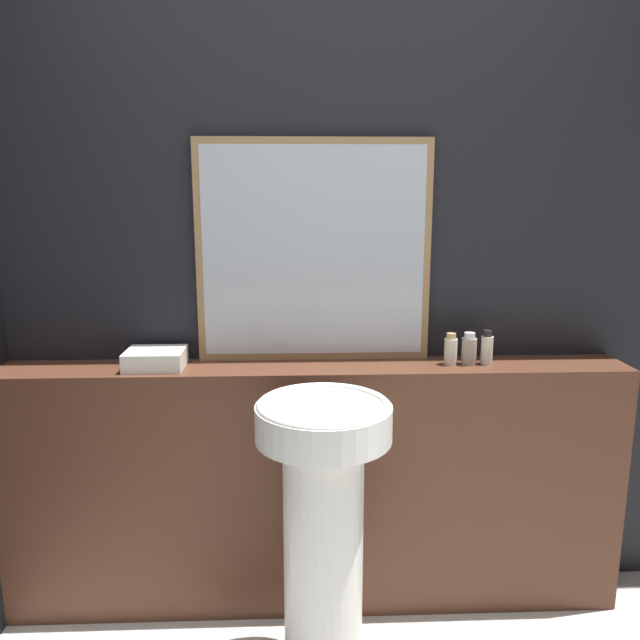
% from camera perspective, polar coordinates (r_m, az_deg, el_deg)
% --- Properties ---
extents(wall_back, '(8.00, 0.06, 2.50)m').
position_cam_1_polar(wall_back, '(2.29, -0.61, 4.63)').
color(wall_back, black).
rests_on(wall_back, ground_plane).
extents(vanity_counter, '(2.23, 0.23, 0.93)m').
position_cam_1_polar(vanity_counter, '(2.38, -0.45, -14.97)').
color(vanity_counter, '#512D1E').
rests_on(vanity_counter, ground_plane).
extents(pedestal_sink, '(0.41, 0.41, 0.92)m').
position_cam_1_polar(pedestal_sink, '(2.01, 0.31, -17.68)').
color(pedestal_sink, white).
rests_on(pedestal_sink, ground_plane).
extents(mirror, '(0.84, 0.03, 0.79)m').
position_cam_1_polar(mirror, '(2.23, -0.51, 6.26)').
color(mirror, '#937047').
rests_on(mirror, vanity_counter).
extents(towel_stack, '(0.20, 0.17, 0.06)m').
position_cam_1_polar(towel_stack, '(2.26, -14.81, -3.45)').
color(towel_stack, silver).
rests_on(towel_stack, vanity_counter).
extents(shampoo_bottle, '(0.05, 0.05, 0.11)m').
position_cam_1_polar(shampoo_bottle, '(2.27, 11.86, -2.71)').
color(shampoo_bottle, beige).
rests_on(shampoo_bottle, vanity_counter).
extents(conditioner_bottle, '(0.05, 0.05, 0.12)m').
position_cam_1_polar(conditioner_bottle, '(2.28, 13.47, -2.66)').
color(conditioner_bottle, gray).
rests_on(conditioner_bottle, vanity_counter).
extents(lotion_bottle, '(0.04, 0.04, 0.12)m').
position_cam_1_polar(lotion_bottle, '(2.30, 15.01, -2.54)').
color(lotion_bottle, beige).
rests_on(lotion_bottle, vanity_counter).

